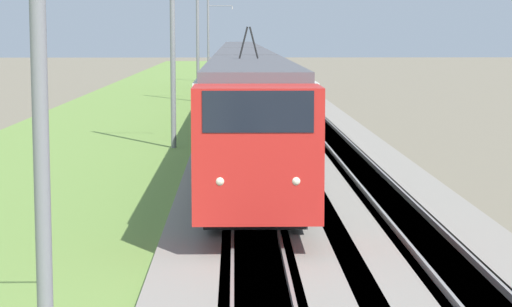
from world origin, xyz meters
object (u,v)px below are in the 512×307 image
object	(u,v)px
catenary_mast_near	(44,76)
catenary_mast_distant	(209,39)
catenary_mast_far	(198,36)
passenger_train	(242,75)
catenary_mast_mid	(174,38)

from	to	relation	value
catenary_mast_near	catenary_mast_distant	distance (m)	86.87
catenary_mast_near	catenary_mast_far	size ratio (longest dim) A/B	0.92
passenger_train	catenary_mast_distant	size ratio (longest dim) A/B	9.34
catenary_mast_far	passenger_train	bearing A→B (deg)	-164.18
catenary_mast_near	catenary_mast_far	world-z (taller)	catenary_mast_far
passenger_train	catenary_mast_near	bearing A→B (deg)	-3.65
passenger_train	catenary_mast_distant	distance (m)	39.79
catenary_mast_mid	catenary_mast_far	xyz separation A→B (m)	(28.96, 0.00, 0.04)
catenary_mast_far	catenary_mast_distant	world-z (taller)	catenary_mast_far
catenary_mast_mid	catenary_mast_distant	world-z (taller)	catenary_mast_mid
passenger_train	catenary_mast_mid	xyz separation A→B (m)	(-18.29, 3.02, 2.32)
catenary_mast_near	catenary_mast_distant	xyz separation A→B (m)	(86.87, 0.00, 0.01)
passenger_train	catenary_mast_far	distance (m)	11.34
catenary_mast_near	catenary_mast_far	distance (m)	57.91
passenger_train	catenary_mast_mid	world-z (taller)	catenary_mast_mid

